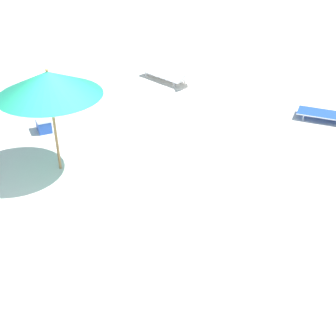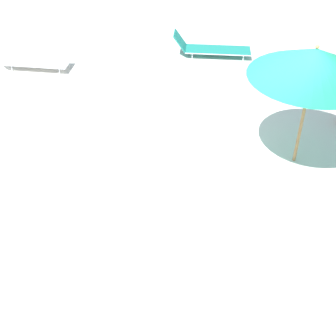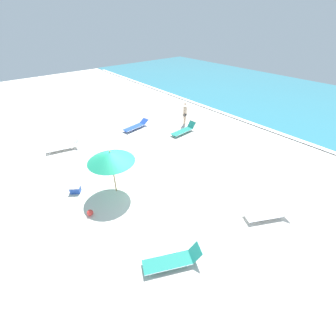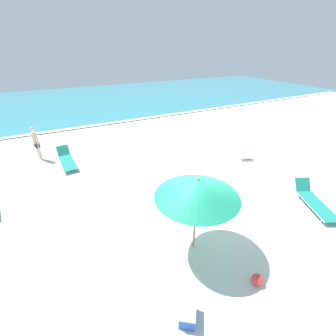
% 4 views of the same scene
% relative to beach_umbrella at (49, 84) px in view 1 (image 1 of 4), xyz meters
% --- Properties ---
extents(ground_plane, '(60.00, 60.00, 0.16)m').
position_rel_beach_umbrella_xyz_m(ground_plane, '(0.64, 0.96, -2.13)').
color(ground_plane, silver).
extents(beach_umbrella, '(2.23, 2.23, 2.38)m').
position_rel_beach_umbrella_xyz_m(beach_umbrella, '(0.00, 0.00, 0.00)').
color(beach_umbrella, '#9E7547').
rests_on(beach_umbrella, ground_plane).
extents(sun_lounger_near_water_left, '(1.08, 2.17, 0.59)m').
position_rel_beach_umbrella_xyz_m(sun_lounger_near_water_left, '(-5.99, -0.62, -1.83)').
color(sun_lounger_near_water_left, white).
rests_on(sun_lounger_near_water_left, ground_plane).
extents(cooler_box, '(0.58, 0.61, 0.37)m').
position_rel_beach_umbrella_xyz_m(cooler_box, '(-1.22, -1.65, -1.86)').
color(cooler_box, blue).
rests_on(cooler_box, ground_plane).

